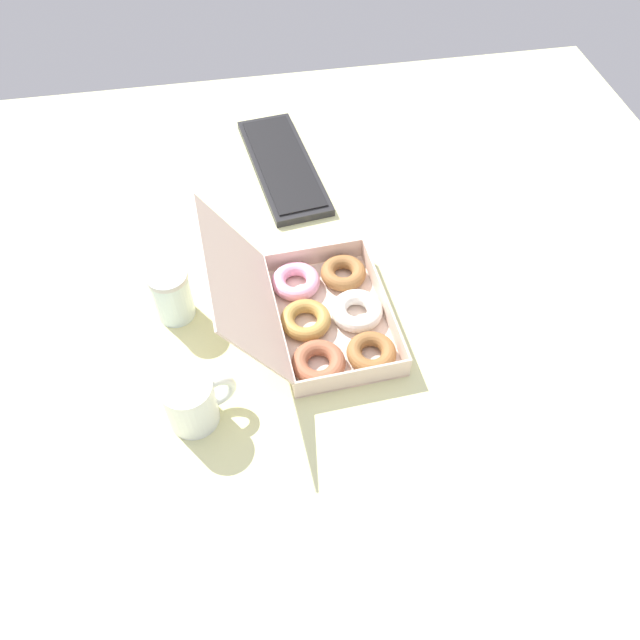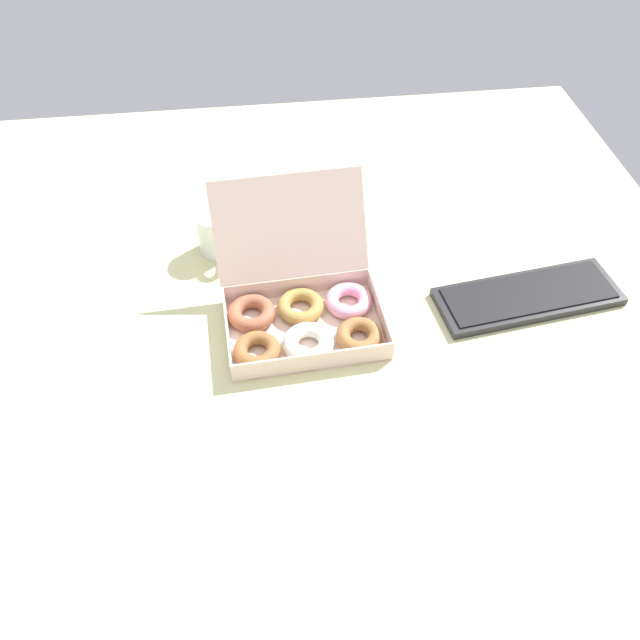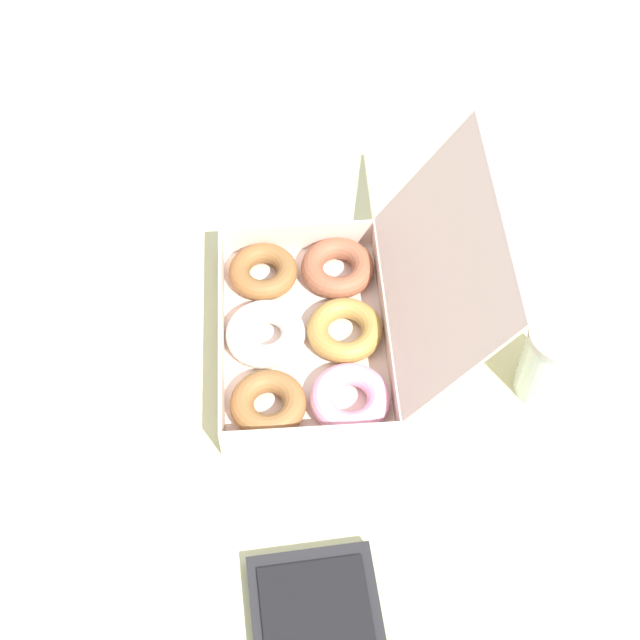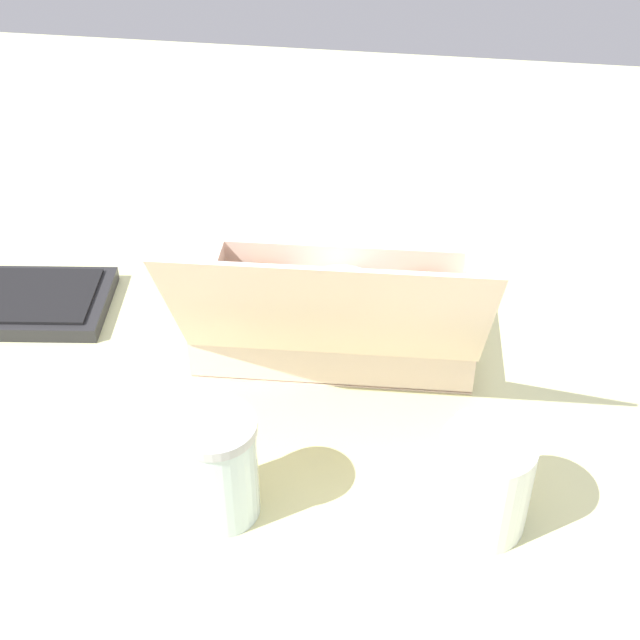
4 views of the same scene
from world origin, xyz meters
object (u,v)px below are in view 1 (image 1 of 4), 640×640
at_px(coffee_mug, 193,401).
at_px(glass_jar, 172,295).
at_px(keyboard, 283,165).
at_px(donut_box, 322,313).

height_order(coffee_mug, glass_jar, glass_jar).
distance_m(keyboard, glass_jar, 0.48).
height_order(keyboard, coffee_mug, coffee_mug).
bearing_deg(keyboard, coffee_mug, 159.68).
relative_size(keyboard, coffee_mug, 3.27).
distance_m(donut_box, coffee_mug, 0.30).
bearing_deg(keyboard, glass_jar, 146.87).
relative_size(donut_box, coffee_mug, 2.80).
height_order(keyboard, glass_jar, glass_jar).
relative_size(coffee_mug, glass_jar, 1.10).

